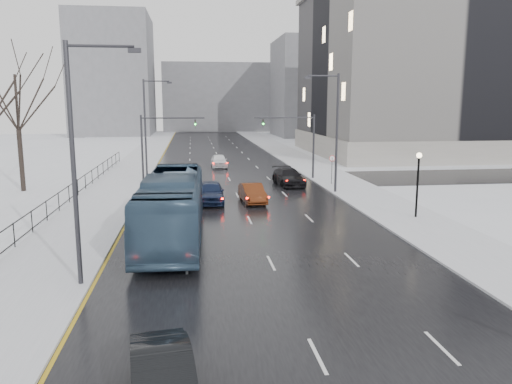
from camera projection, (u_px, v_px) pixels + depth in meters
name	position (u px, v px, depth m)	size (l,w,h in m)	color
road	(223.00, 166.00, 61.05)	(16.00, 150.00, 0.04)	black
cross_road	(230.00, 181.00, 49.33)	(130.00, 10.00, 0.04)	black
sidewalk_left	(135.00, 167.00, 59.73)	(5.00, 150.00, 0.16)	silver
sidewalk_right	(306.00, 164.00, 62.35)	(5.00, 150.00, 0.16)	silver
park_strip	(52.00, 168.00, 58.54)	(14.00, 150.00, 0.12)	white
tree_park_e	(24.00, 192.00, 43.16)	(9.45, 9.45, 13.50)	black
iron_fence	(37.00, 216.00, 29.98)	(0.06, 70.00, 1.30)	black
streetlight_r_mid	(334.00, 127.00, 41.56)	(2.95, 0.25, 10.00)	#2D2D33
streetlight_l_near	(79.00, 154.00, 19.99)	(2.95, 0.25, 10.00)	#2D2D33
streetlight_l_far	(147.00, 123.00, 51.23)	(2.95, 0.25, 10.00)	#2D2D33
lamppost_r_mid	(418.00, 175.00, 32.62)	(0.36, 0.36, 4.28)	black
mast_signal_right	(303.00, 139.00, 49.53)	(6.10, 0.33, 6.50)	#2D2D33
mast_signal_left	(153.00, 140.00, 47.70)	(6.10, 0.33, 6.50)	#2D2D33
no_uturn_sign	(332.00, 161.00, 46.18)	(0.60, 0.06, 2.70)	#2D2D33
civic_building	(449.00, 79.00, 75.17)	(41.00, 31.00, 24.80)	gray
bldg_far_right	(327.00, 88.00, 116.32)	(24.00, 20.00, 22.00)	slate
bldg_far_left	(113.00, 76.00, 119.30)	(18.00, 22.00, 28.00)	slate
bldg_far_center	(219.00, 98.00, 138.08)	(30.00, 18.00, 18.00)	slate
sedan_left_near	(163.00, 380.00, 12.51)	(1.55, 4.44, 1.46)	black
bus	(173.00, 207.00, 27.76)	(3.13, 13.39, 3.73)	#364F69
sedan_center_near	(211.00, 192.00, 38.21)	(1.97, 4.90, 1.67)	#141F3E
sedan_right_near	(252.00, 193.00, 38.39)	(1.55, 4.43, 1.46)	#5B260F
sedan_right_far	(289.00, 177.00, 46.51)	(2.17, 5.34, 1.55)	black
sedan_center_far	(219.00, 161.00, 59.48)	(1.86, 4.61, 1.57)	white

